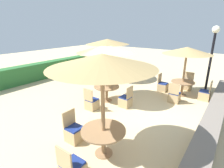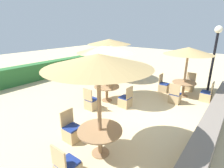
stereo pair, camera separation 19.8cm
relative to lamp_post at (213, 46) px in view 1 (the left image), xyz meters
name	(u,v)px [view 1 (the left image)]	position (x,y,z in m)	size (l,w,h in m)	color
ground_plane	(123,106)	(-4.37, 2.50, -2.35)	(40.00, 40.00, 0.00)	#D1BA8C
hedge_row	(35,72)	(-4.37, 9.16, -1.83)	(13.00, 0.70, 1.04)	#2D6B33
stone_border	(211,126)	(-4.37, -0.82, -2.09)	(10.00, 0.56, 0.51)	slate
lamp_post	(213,46)	(0.00, 0.00, 0.00)	(0.36, 0.36, 3.32)	black
parasol_back_right	(108,42)	(-1.44, 5.57, 0.02)	(2.67, 2.67, 2.55)	#93704C
round_table_back_right	(108,70)	(-1.44, 5.57, -1.76)	(1.19, 1.19, 0.72)	#93704C
patio_chair_back_right_south	(121,77)	(-1.41, 4.55, -2.09)	(0.46, 0.46, 0.93)	tan
patio_chair_back_right_west	(97,78)	(-2.46, 5.62, -2.09)	(0.46, 0.46, 0.93)	tan
patio_chair_back_right_east	(117,72)	(-0.34, 5.57, -2.09)	(0.46, 0.46, 0.93)	tan
parasol_front_right	(187,51)	(-1.59, 0.84, -0.14)	(2.23, 2.23, 2.39)	#93704C
round_table_front_right	(183,84)	(-1.59, 0.84, -1.78)	(1.09, 1.09, 0.72)	#93704C
patio_chair_front_right_south	(205,95)	(-1.55, -0.19, -2.09)	(0.46, 0.46, 0.93)	tan
patio_chair_front_right_west	(174,97)	(-2.63, 0.89, -2.09)	(0.46, 0.46, 0.93)	tan
patio_chair_front_right_north	(162,86)	(-1.53, 1.85, -2.09)	(0.46, 0.46, 0.93)	tan
patio_chair_front_right_east	(187,85)	(-0.52, 0.83, -2.09)	(0.46, 0.46, 0.93)	tan
parasol_front_left	(102,61)	(-7.16, 1.35, 0.17)	(2.53, 2.53, 2.70)	#93704C
round_table_front_left	(103,134)	(-7.16, 1.35, -1.75)	(1.17, 1.17, 0.74)	#93704C
patio_chair_front_left_north	(74,132)	(-7.22, 2.43, -2.09)	(0.46, 0.46, 0.93)	tan
parasol_center	(106,49)	(-4.30, 3.46, 0.02)	(2.52, 2.52, 2.54)	#93704C
round_table_center	(107,89)	(-4.30, 3.46, -1.78)	(1.14, 1.14, 0.71)	#93704C
patio_chair_center_south	(126,101)	(-4.32, 2.42, -2.09)	(0.46, 0.46, 0.93)	tan
patio_chair_center_west	(92,103)	(-5.35, 3.42, -2.09)	(0.46, 0.46, 0.93)	tan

